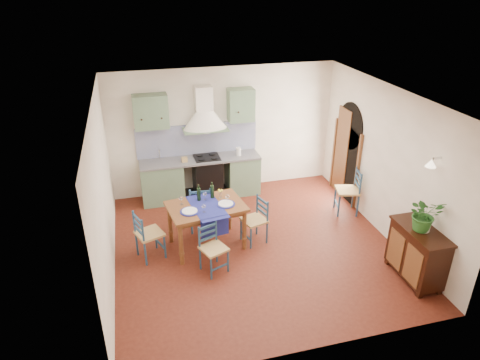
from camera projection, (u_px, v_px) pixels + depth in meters
name	position (u px, v px, depth m)	size (l,w,h in m)	color
floor	(255.00, 246.00, 7.90)	(5.00, 5.00, 0.00)	#44170E
back_wall	(205.00, 150.00, 9.32)	(5.00, 0.96, 2.80)	white
right_wall	(377.00, 160.00, 8.12)	(0.26, 5.00, 2.80)	white
left_wall	(103.00, 195.00, 6.72)	(0.04, 5.00, 2.80)	white
ceiling	(257.00, 97.00, 6.67)	(5.00, 5.00, 0.01)	silver
dining_table	(206.00, 210.00, 7.59)	(1.44, 1.12, 1.16)	brown
chair_near	(213.00, 248.00, 7.09)	(0.51, 0.51, 0.84)	navy
chair_far	(200.00, 207.00, 8.21)	(0.49, 0.49, 0.95)	navy
chair_left	(148.00, 235.00, 7.39)	(0.55, 0.55, 0.91)	navy
chair_right	(255.00, 220.00, 7.86)	(0.50, 0.50, 0.87)	navy
chair_spare	(349.00, 191.00, 8.80)	(0.55, 0.55, 0.96)	navy
sideboard	(417.00, 252.00, 6.86)	(0.50, 1.05, 0.94)	black
potted_plant	(425.00, 214.00, 6.56)	(0.50, 0.43, 0.56)	#245A20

